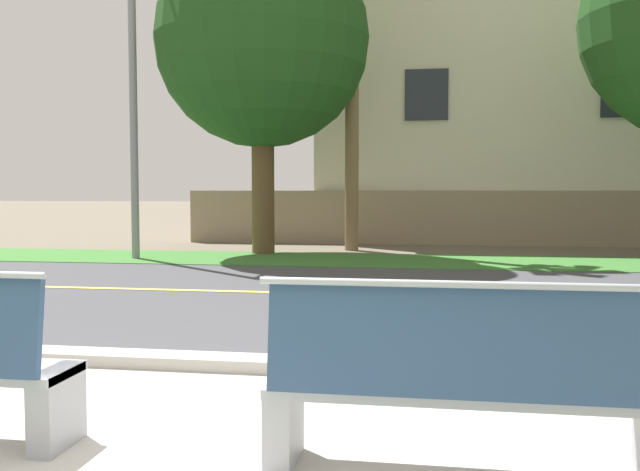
{
  "coord_description": "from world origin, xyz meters",
  "views": [
    {
      "loc": [
        1.4,
        -3.0,
        1.43
      ],
      "look_at": [
        0.34,
        3.54,
        1.0
      ],
      "focal_mm": 39.81,
      "sensor_mm": 36.0,
      "label": 1
    }
  ],
  "objects": [
    {
      "name": "house_across_street",
      "position": [
        3.56,
        18.74,
        3.84
      ],
      "size": [
        11.52,
        6.91,
        7.6
      ],
      "color": "beige",
      "rests_on": "ground_plane"
    },
    {
      "name": "streetlamp",
      "position": [
        -4.69,
        10.98,
        4.2
      ],
      "size": [
        0.24,
        2.1,
        7.38
      ],
      "color": "gray",
      "rests_on": "ground_plane"
    },
    {
      "name": "road_centre_line",
      "position": [
        0.0,
        6.5,
        0.01
      ],
      "size": [
        48.0,
        0.14,
        0.01
      ],
      "primitive_type": "cube",
      "color": "#E0CC4C",
      "rests_on": "ground_plane"
    },
    {
      "name": "street_asphalt",
      "position": [
        0.0,
        6.5,
        0.0
      ],
      "size": [
        52.0,
        8.0,
        0.01
      ],
      "primitive_type": "cube",
      "color": "#424247",
      "rests_on": "ground_plane"
    },
    {
      "name": "ground_plane",
      "position": [
        0.0,
        8.0,
        0.0
      ],
      "size": [
        140.0,
        140.0,
        0.0
      ],
      "primitive_type": "plane",
      "color": "#665B4C"
    },
    {
      "name": "garden_wall",
      "position": [
        1.36,
        15.54,
        0.7
      ],
      "size": [
        13.0,
        0.36,
        1.4
      ],
      "primitive_type": "cube",
      "color": "gray",
      "rests_on": "ground_plane"
    },
    {
      "name": "curb_edge",
      "position": [
        0.0,
        2.35,
        0.06
      ],
      "size": [
        44.0,
        0.3,
        0.11
      ],
      "primitive_type": "cube",
      "color": "#ADA89E",
      "rests_on": "ground_plane"
    },
    {
      "name": "far_verge_grass",
      "position": [
        0.0,
        11.18,
        0.01
      ],
      "size": [
        48.0,
        2.8,
        0.02
      ],
      "primitive_type": "cube",
      "color": "#38702D",
      "rests_on": "ground_plane"
    },
    {
      "name": "bench_right",
      "position": [
        1.55,
        0.47,
        0.46
      ],
      "size": [
        1.98,
        0.48,
        1.01
      ],
      "color": "#9EA0A8",
      "rests_on": "ground_plane"
    },
    {
      "name": "shade_tree_far_left",
      "position": [
        -2.21,
        12.22,
        5.03
      ],
      "size": [
        4.69,
        4.69,
        7.74
      ],
      "color": "brown",
      "rests_on": "ground_plane"
    },
    {
      "name": "sidewalk_pavement",
      "position": [
        0.0,
        0.4,
        0.01
      ],
      "size": [
        44.0,
        3.6,
        0.01
      ],
      "primitive_type": "cube",
      "color": "#B7B2A8",
      "rests_on": "ground_plane"
    }
  ]
}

